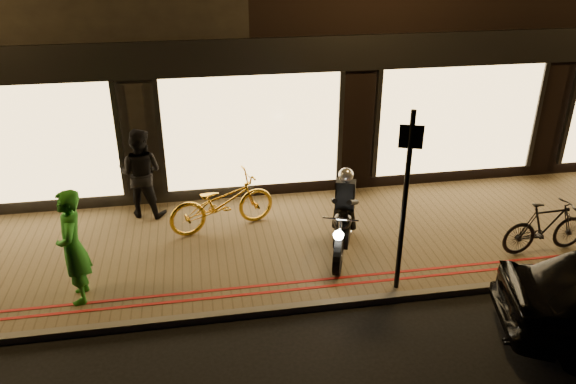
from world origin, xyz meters
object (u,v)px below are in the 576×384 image
(sign_post, at_px, (405,195))
(person_green, at_px, (73,247))
(bicycle_gold, at_px, (222,203))
(motorcycle, at_px, (343,222))

(sign_post, relative_size, person_green, 1.60)
(bicycle_gold, xyz_separation_m, person_green, (-2.36, -1.90, 0.39))
(motorcycle, relative_size, person_green, 0.99)
(sign_post, bearing_deg, motorcycle, 116.27)
(motorcycle, bearing_deg, bicycle_gold, 169.63)
(sign_post, xyz_separation_m, person_green, (-5.01, 0.56, -0.74))
(motorcycle, distance_m, person_green, 4.47)
(motorcycle, relative_size, bicycle_gold, 0.89)
(motorcycle, distance_m, sign_post, 1.72)
(motorcycle, xyz_separation_m, bicycle_gold, (-2.06, 1.25, -0.07))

